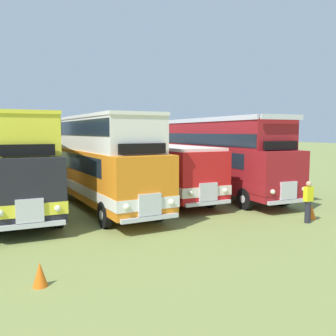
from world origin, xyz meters
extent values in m
plane|color=olive|center=(0.00, 0.00, 0.00)|extent=(200.00, 200.00, 0.00)
cube|color=black|center=(-1.83, -0.28, 1.70)|extent=(2.93, 9.69, 2.30)
cube|color=yellow|center=(-1.83, -0.28, 1.10)|extent=(2.97, 9.73, 0.44)
cube|color=#19232D|center=(-1.81, 0.12, 2.30)|extent=(2.85, 7.29, 0.76)
cube|color=#19232D|center=(-2.05, -5.01, 2.35)|extent=(2.20, 0.20, 0.90)
cube|color=silver|center=(-2.05, -5.12, 1.10)|extent=(0.90, 0.16, 0.80)
cube|color=silver|center=(-2.05, -5.15, 0.60)|extent=(2.30, 0.24, 0.16)
sphere|color=#EAEACC|center=(-1.15, -5.17, 1.10)|extent=(0.22, 0.22, 0.22)
sphere|color=#EAEACC|center=(-2.95, -5.09, 1.10)|extent=(0.22, 0.22, 0.22)
cube|color=yellow|center=(-1.82, -0.03, 3.60)|extent=(2.79, 8.79, 1.50)
cube|color=yellow|center=(-1.82, -0.03, 4.42)|extent=(2.85, 8.89, 0.14)
cube|color=#19232D|center=(-1.82, -0.03, 3.90)|extent=(2.83, 8.69, 0.68)
cube|color=black|center=(-2.02, -4.52, 3.10)|extent=(1.90, 0.21, 0.40)
cylinder|color=black|center=(-0.83, -3.52, 0.52)|extent=(0.33, 1.05, 1.04)
cylinder|color=silver|center=(-0.68, -3.53, 0.52)|extent=(0.04, 0.36, 0.36)
cylinder|color=black|center=(-0.55, 2.66, 0.52)|extent=(0.33, 1.05, 1.04)
cylinder|color=silver|center=(-0.40, 2.65, 0.52)|extent=(0.04, 0.36, 0.36)
cube|color=orange|center=(1.83, -0.39, 1.70)|extent=(2.73, 11.19, 2.30)
cube|color=white|center=(1.83, -0.39, 1.10)|extent=(2.77, 11.23, 0.44)
cube|color=#19232D|center=(1.82, 0.01, 2.30)|extent=(2.71, 8.80, 0.76)
cube|color=#19232D|center=(1.95, -5.90, 2.35)|extent=(2.20, 0.15, 0.90)
cube|color=silver|center=(1.95, -6.01, 1.10)|extent=(0.90, 0.14, 0.80)
cube|color=silver|center=(1.95, -6.04, 0.60)|extent=(2.30, 0.19, 0.16)
sphere|color=#EAEACC|center=(2.85, -6.00, 1.10)|extent=(0.22, 0.22, 0.22)
sphere|color=#EAEACC|center=(1.05, -6.04, 1.10)|extent=(0.22, 0.22, 0.22)
cube|color=white|center=(1.83, -0.14, 3.60)|extent=(2.61, 10.29, 1.50)
cube|color=white|center=(1.83, -0.14, 4.42)|extent=(2.67, 10.39, 0.14)
cube|color=#19232D|center=(1.83, -0.14, 3.90)|extent=(2.65, 10.19, 0.68)
cube|color=black|center=(1.94, -5.41, 3.10)|extent=(1.90, 0.16, 0.40)
cylinder|color=black|center=(3.06, -4.34, 0.52)|extent=(0.30, 1.05, 1.04)
cylinder|color=silver|center=(3.21, -4.33, 0.52)|extent=(0.03, 0.36, 0.36)
cylinder|color=black|center=(0.76, -4.38, 0.52)|extent=(0.30, 1.05, 1.04)
cylinder|color=silver|center=(0.61, -4.39, 0.52)|extent=(0.03, 0.36, 0.36)
cylinder|color=black|center=(2.91, 3.41, 0.52)|extent=(0.30, 1.05, 1.04)
cylinder|color=silver|center=(3.06, 3.41, 0.52)|extent=(0.03, 0.36, 0.36)
cylinder|color=black|center=(0.61, 3.36, 0.52)|extent=(0.30, 1.05, 1.04)
cylinder|color=silver|center=(0.46, 3.36, 0.52)|extent=(0.03, 0.36, 0.36)
cube|color=red|center=(5.50, 0.28, 1.70)|extent=(2.71, 9.79, 2.30)
cube|color=silver|center=(5.50, 0.28, 1.10)|extent=(2.75, 9.83, 0.44)
cube|color=#19232D|center=(5.51, 0.68, 2.30)|extent=(2.69, 7.39, 0.76)
cube|color=#19232D|center=(5.39, -4.52, 2.35)|extent=(2.20, 0.15, 0.90)
cube|color=silver|center=(5.39, -4.63, 1.10)|extent=(0.90, 0.14, 0.80)
cube|color=silver|center=(5.39, -4.66, 0.60)|extent=(2.30, 0.19, 0.16)
sphere|color=#EAEACC|center=(6.29, -4.66, 1.10)|extent=(0.22, 0.22, 0.22)
sphere|color=#EAEACC|center=(4.49, -4.63, 1.10)|extent=(0.22, 0.22, 0.22)
cube|color=silver|center=(5.50, 0.28, 2.92)|extent=(2.66, 9.39, 0.14)
cylinder|color=black|center=(6.58, -3.01, 0.52)|extent=(0.30, 1.05, 1.04)
cylinder|color=silver|center=(6.73, -3.01, 0.52)|extent=(0.03, 0.36, 0.36)
cylinder|color=black|center=(4.28, -2.96, 0.52)|extent=(0.30, 1.05, 1.04)
cylinder|color=silver|center=(4.13, -2.96, 0.52)|extent=(0.03, 0.36, 0.36)
cylinder|color=black|center=(6.71, 3.33, 0.52)|extent=(0.30, 1.05, 1.04)
cylinder|color=silver|center=(6.86, 3.32, 0.52)|extent=(0.03, 0.36, 0.36)
cylinder|color=black|center=(4.41, 3.37, 0.52)|extent=(0.30, 1.05, 1.04)
cylinder|color=silver|center=(4.26, 3.38, 0.52)|extent=(0.03, 0.36, 0.36)
cube|color=maroon|center=(9.16, -0.25, 1.70)|extent=(3.17, 11.47, 2.30)
cube|color=maroon|center=(9.16, -0.25, 1.10)|extent=(3.22, 11.51, 0.44)
cube|color=#19232D|center=(9.19, 0.15, 2.30)|extent=(3.06, 9.08, 0.76)
cube|color=#19232D|center=(8.83, -5.85, 2.35)|extent=(2.20, 0.23, 0.90)
cube|color=silver|center=(8.82, -5.96, 1.10)|extent=(0.91, 0.17, 0.80)
cube|color=silver|center=(8.82, -5.99, 0.60)|extent=(2.30, 0.28, 0.16)
sphere|color=#EAEACC|center=(9.72, -6.03, 1.10)|extent=(0.22, 0.22, 0.22)
sphere|color=#EAEACC|center=(7.92, -5.92, 1.10)|extent=(0.22, 0.22, 0.22)
cube|color=maroon|center=(9.18, 0.00, 3.60)|extent=(3.02, 10.57, 1.50)
cube|color=silver|center=(8.85, -5.41, 4.40)|extent=(2.40, 0.24, 0.24)
cube|color=silver|center=(9.46, 4.71, 4.40)|extent=(2.40, 0.24, 0.24)
cube|color=silver|center=(10.38, -0.08, 4.40)|extent=(0.73, 10.43, 0.24)
cube|color=silver|center=(7.98, 0.07, 4.40)|extent=(0.73, 10.43, 0.24)
cube|color=#19232D|center=(9.18, 0.00, 3.30)|extent=(3.05, 10.47, 0.64)
cube|color=black|center=(8.86, -5.36, 3.10)|extent=(1.90, 0.23, 0.40)
cylinder|color=black|center=(10.07, -4.39, 0.52)|extent=(0.34, 1.05, 1.04)
cylinder|color=silver|center=(10.22, -4.39, 0.52)|extent=(0.04, 0.36, 0.36)
cylinder|color=black|center=(7.77, -4.25, 0.52)|extent=(0.34, 1.05, 1.04)
cylinder|color=silver|center=(7.62, -4.24, 0.52)|extent=(0.04, 0.36, 0.36)
cylinder|color=black|center=(10.54, 3.54, 0.52)|extent=(0.34, 1.05, 1.04)
cylinder|color=silver|center=(10.69, 3.53, 0.52)|extent=(0.04, 0.36, 0.36)
cylinder|color=black|center=(8.25, 3.68, 0.52)|extent=(0.34, 1.05, 1.04)
cylinder|color=silver|center=(8.10, 3.69, 0.52)|extent=(0.04, 0.36, 0.36)
cone|color=orange|center=(-2.29, -8.91, 0.30)|extent=(0.36, 0.36, 0.61)
cone|color=orange|center=(9.07, -7.07, 0.30)|extent=(0.36, 0.36, 0.61)
cylinder|color=#23232D|center=(8.40, -7.45, 0.45)|extent=(0.24, 0.24, 0.90)
cube|color=yellow|center=(8.40, -7.45, 1.20)|extent=(0.36, 0.22, 0.60)
sphere|color=tan|center=(8.40, -7.45, 1.62)|extent=(0.22, 0.22, 0.22)
cylinder|color=#8C704C|center=(2.43, 12.22, 0.53)|extent=(0.08, 0.08, 1.05)
cylinder|color=#8C704C|center=(7.30, 12.22, 0.53)|extent=(0.08, 0.08, 1.05)
cylinder|color=#8C704C|center=(12.16, 12.22, 0.53)|extent=(0.08, 0.08, 1.05)
cylinder|color=beige|center=(0.00, 12.22, 0.93)|extent=(24.33, 0.03, 0.03)
camera|label=1|loc=(-3.46, -17.90, 3.74)|focal=39.12mm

